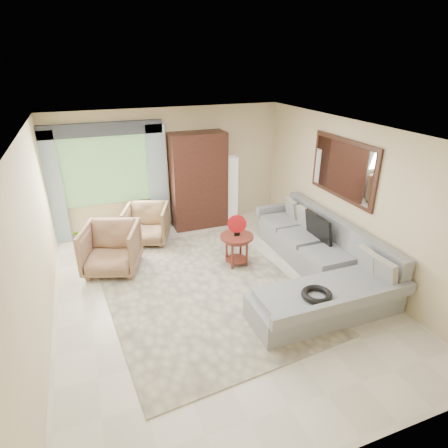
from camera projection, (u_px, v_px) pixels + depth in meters
name	position (u px, v px, depth m)	size (l,w,h in m)	color
ground	(217.00, 293.00, 6.13)	(6.00, 6.00, 0.00)	silver
area_rug	(203.00, 289.00, 6.21)	(3.00, 4.00, 0.02)	#BDB796
sectional_sofa	(318.00, 263.00, 6.44)	(2.30, 3.46, 0.90)	#95999D
tv_screen	(318.00, 228.00, 6.75)	(0.06, 0.74, 0.48)	black
garden_hose	(317.00, 295.00, 5.14)	(0.43, 0.43, 0.09)	black
coffee_table	(237.00, 250.00, 6.83)	(0.60, 0.60, 0.60)	#542116
red_disc	(237.00, 224.00, 6.61)	(0.34, 0.34, 0.03)	#B41218
armchair_left	(111.00, 249.00, 6.62)	(0.92, 0.95, 0.87)	#997853
armchair_right	(147.00, 224.00, 7.68)	(0.84, 0.86, 0.78)	#957151
potted_plant	(89.00, 237.00, 7.39)	(0.52, 0.45, 0.57)	#999999
armoire	(198.00, 181.00, 8.20)	(1.20, 0.55, 2.10)	#331611
floor_lamp	(231.00, 189.00, 8.63)	(0.24, 0.24, 1.50)	silver
window	(106.00, 171.00, 7.65)	(1.80, 0.04, 1.40)	#669E59
curtain_left	(52.00, 190.00, 7.34)	(0.40, 0.08, 2.30)	#9EB7CC
curtain_right	(158.00, 178.00, 8.02)	(0.40, 0.08, 2.30)	#9EB7CC
valance	(100.00, 129.00, 7.25)	(2.40, 0.12, 0.26)	#1E232D
wall_mirror	(343.00, 169.00, 6.51)	(0.05, 1.70, 1.05)	black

